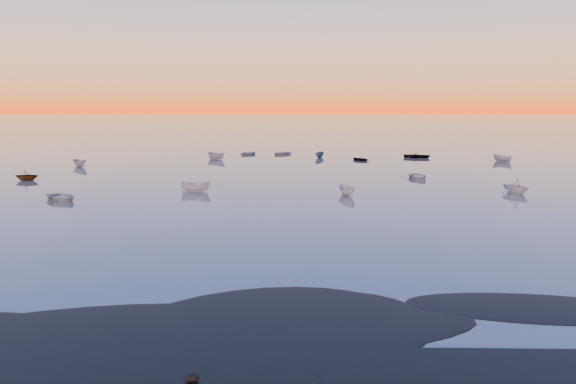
# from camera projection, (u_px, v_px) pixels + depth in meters

# --- Properties ---
(ground) EXTENTS (600.00, 600.00, 0.00)m
(ground) POSITION_uv_depth(u_px,v_px,m) (280.00, 147.00, 124.95)
(ground) COLOR #696158
(ground) RESTS_ON ground
(mud_lobes) EXTENTS (140.00, 6.00, 0.07)m
(mud_lobes) POSITION_uv_depth(u_px,v_px,m) (199.00, 327.00, 25.28)
(mud_lobes) COLOR black
(mud_lobes) RESTS_ON ground
(moored_fleet) EXTENTS (124.00, 58.00, 1.20)m
(moored_fleet) POSITION_uv_depth(u_px,v_px,m) (267.00, 174.00, 78.57)
(moored_fleet) COLOR #B8B8B3
(moored_fleet) RESTS_ON ground
(boat_near_left) EXTENTS (4.52, 4.63, 1.14)m
(boat_near_left) POSITION_uv_depth(u_px,v_px,m) (61.00, 200.00, 57.63)
(boat_near_left) COLOR #B8B8B3
(boat_near_left) RESTS_ON ground
(boat_near_center) EXTENTS (1.71, 3.57, 1.20)m
(boat_near_center) POSITION_uv_depth(u_px,v_px,m) (196.00, 192.00, 63.23)
(boat_near_center) COLOR #B8B8B3
(boat_near_center) RESTS_ON ground
(boat_near_right) EXTENTS (3.95, 3.20, 1.27)m
(boat_near_right) POSITION_uv_depth(u_px,v_px,m) (515.00, 193.00, 62.14)
(boat_near_right) COLOR #B8B8B3
(boat_near_right) RESTS_ON ground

